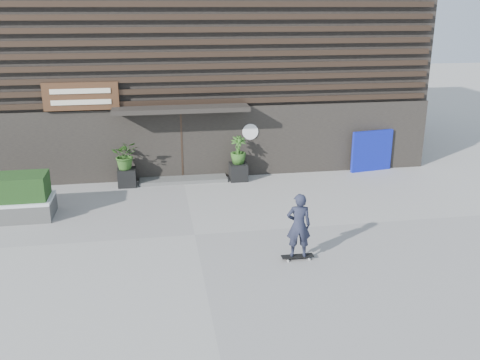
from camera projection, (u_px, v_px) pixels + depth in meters
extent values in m
plane|color=#999691|center=(195.00, 235.00, 14.02)|extent=(80.00, 80.00, 0.00)
cube|color=#4F4F4C|center=(183.00, 179.00, 18.31)|extent=(3.00, 0.80, 0.12)
cube|color=black|center=(127.00, 177.00, 17.75)|extent=(0.60, 0.60, 0.60)
imported|color=#2D591E|center=(125.00, 155.00, 17.51)|extent=(0.86, 0.75, 0.96)
cube|color=black|center=(238.00, 172.00, 18.35)|extent=(0.60, 0.60, 0.60)
imported|color=#2D591E|center=(238.00, 150.00, 18.10)|extent=(0.54, 0.54, 0.96)
cube|color=#0B1599|center=(372.00, 151.00, 19.27)|extent=(1.60, 0.38, 1.50)
cube|color=black|center=(172.00, 51.00, 22.14)|extent=(18.00, 10.00, 8.00)
cube|color=black|center=(182.00, 144.00, 18.26)|extent=(18.00, 0.12, 2.50)
cube|color=#38281E|center=(180.00, 102.00, 17.75)|extent=(17.60, 0.08, 0.18)
cube|color=#38281E|center=(180.00, 91.00, 17.62)|extent=(17.60, 0.08, 0.18)
cube|color=#38281E|center=(179.00, 79.00, 17.50)|extent=(17.60, 0.08, 0.18)
cube|color=#38281E|center=(179.00, 67.00, 17.38)|extent=(17.60, 0.08, 0.18)
cube|color=#38281E|center=(179.00, 55.00, 17.26)|extent=(17.60, 0.08, 0.18)
cube|color=#38281E|center=(178.00, 42.00, 17.13)|extent=(17.60, 0.08, 0.18)
cube|color=#38281E|center=(178.00, 30.00, 17.01)|extent=(17.60, 0.08, 0.18)
cube|color=#38281E|center=(177.00, 17.00, 16.89)|extent=(17.60, 0.08, 0.18)
cube|color=#38281E|center=(177.00, 4.00, 16.76)|extent=(17.60, 0.08, 0.18)
cube|color=black|center=(181.00, 109.00, 17.44)|extent=(4.50, 1.00, 0.15)
cube|color=black|center=(181.00, 145.00, 18.44)|extent=(2.40, 0.30, 2.30)
cube|color=#38281E|center=(182.00, 147.00, 18.27)|extent=(0.06, 0.10, 2.30)
cube|color=#472B19|center=(81.00, 96.00, 17.08)|extent=(2.40, 0.10, 0.90)
cube|color=beige|center=(80.00, 91.00, 16.95)|extent=(1.90, 0.02, 0.16)
cube|color=beige|center=(81.00, 102.00, 17.07)|extent=(1.90, 0.02, 0.16)
cylinder|color=white|center=(250.00, 132.00, 18.45)|extent=(0.56, 0.03, 0.56)
cube|color=black|center=(297.00, 256.00, 12.64)|extent=(0.78, 0.20, 0.02)
cylinder|color=beige|center=(288.00, 261.00, 12.52)|extent=(0.06, 0.03, 0.06)
cylinder|color=beige|center=(286.00, 257.00, 12.71)|extent=(0.06, 0.03, 0.06)
cylinder|color=#AEAEA9|center=(309.00, 259.00, 12.60)|extent=(0.06, 0.03, 0.06)
cylinder|color=#BBBBB6|center=(307.00, 256.00, 12.79)|extent=(0.06, 0.03, 0.06)
imported|color=#1B1E31|center=(299.00, 225.00, 12.39)|extent=(0.63, 0.46, 1.58)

